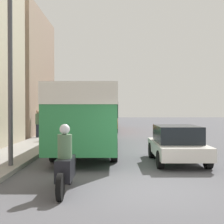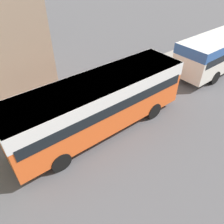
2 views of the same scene
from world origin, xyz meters
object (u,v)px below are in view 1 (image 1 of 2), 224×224
(car_crossing, at_px, (176,143))
(pedestrian_walking_away, at_px, (36,123))
(motorcycle_behind_lead, at_px, (64,165))
(bus_lead, at_px, (89,111))
(bus_following, at_px, (102,109))
(pedestrian_near_curb, at_px, (54,125))
(bus_third_in_line, at_px, (105,109))

(car_crossing, distance_m, pedestrian_walking_away, 11.52)
(motorcycle_behind_lead, bearing_deg, bus_lead, 89.39)
(bus_lead, height_order, bus_following, bus_following)
(bus_lead, bearing_deg, car_crossing, -45.44)
(pedestrian_near_curb, bearing_deg, bus_lead, -55.38)
(bus_third_in_line, bearing_deg, bus_lead, -90.69)
(motorcycle_behind_lead, distance_m, car_crossing, 5.62)
(pedestrian_near_curb, distance_m, pedestrian_walking_away, 2.11)
(bus_lead, bearing_deg, bus_third_in_line, 89.31)
(pedestrian_walking_away, bearing_deg, car_crossing, -49.36)
(bus_third_in_line, distance_m, pedestrian_near_curb, 22.98)
(bus_following, bearing_deg, car_crossing, -78.89)
(bus_lead, bearing_deg, motorcycle_behind_lead, -90.61)
(car_crossing, bearing_deg, motorcycle_behind_lead, -131.42)
(pedestrian_walking_away, bearing_deg, bus_lead, -52.55)
(car_crossing, bearing_deg, bus_lead, 134.56)
(pedestrian_near_curb, xyz_separation_m, pedestrian_walking_away, (-1.44, 1.54, 0.02))
(bus_lead, distance_m, motorcycle_behind_lead, 8.01)
(pedestrian_near_curb, height_order, pedestrian_walking_away, pedestrian_walking_away)
(bus_lead, distance_m, pedestrian_walking_away, 6.41)
(motorcycle_behind_lead, distance_m, pedestrian_walking_away, 13.50)
(car_crossing, xyz_separation_m, pedestrian_near_curb, (-6.06, 7.20, 0.34))
(bus_lead, relative_size, motorcycle_behind_lead, 5.06)
(car_crossing, relative_size, pedestrian_walking_away, 2.12)
(bus_following, height_order, bus_third_in_line, bus_following)
(motorcycle_behind_lead, xyz_separation_m, pedestrian_near_curb, (-2.34, 11.41, 0.40))
(bus_following, relative_size, pedestrian_walking_away, 5.44)
(bus_lead, xyz_separation_m, car_crossing, (3.63, -3.69, -1.21))
(bus_lead, relative_size, bus_third_in_line, 1.01)
(bus_lead, xyz_separation_m, pedestrian_walking_away, (-3.86, 5.04, -0.85))
(pedestrian_near_curb, bearing_deg, bus_third_in_line, 83.15)
(car_crossing, bearing_deg, pedestrian_near_curb, 130.07)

